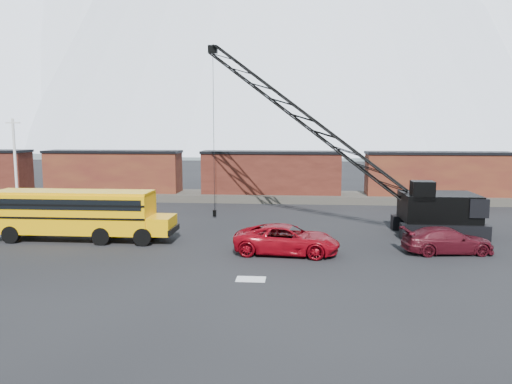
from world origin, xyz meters
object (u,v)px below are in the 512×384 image
school_bus (79,213)px  red_pickup (287,239)px  maroon_suv (447,240)px  crawler_crane (309,122)px

school_bus → red_pickup: size_ratio=1.94×
maroon_suv → crawler_crane: size_ratio=0.26×
school_bus → crawler_crane: size_ratio=0.60×
school_bus → red_pickup: 13.48m
red_pickup → school_bus: bearing=85.5°
red_pickup → maroon_suv: size_ratio=1.17×
school_bus → crawler_crane: (14.56, 6.28, 5.78)m
red_pickup → crawler_crane: bearing=-3.6°
red_pickup → crawler_crane: (1.31, 8.52, 6.74)m
school_bus → maroon_suv: size_ratio=2.28×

